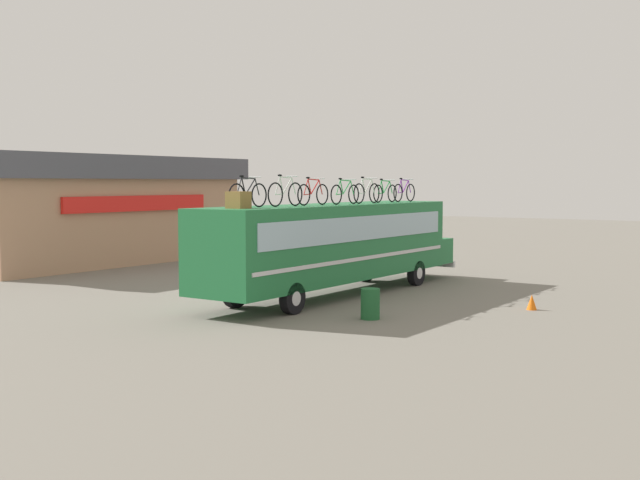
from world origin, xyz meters
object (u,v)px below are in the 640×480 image
object	(u,v)px
rooftop_bicycle_5	(367,192)
trash_bin	(370,304)
rooftop_bicycle_3	(313,193)
traffic_cone	(532,302)
rooftop_bicycle_2	(285,193)
bus	(335,242)
rooftop_bicycle_1	(248,194)
rooftop_bicycle_4	(345,193)
luggage_bag_1	(238,200)
rooftop_bicycle_6	(385,192)
rooftop_bicycle_7	(404,192)

from	to	relation	value
rooftop_bicycle_5	trash_bin	bearing A→B (deg)	-147.91
rooftop_bicycle_3	traffic_cone	size ratio (longest dim) A/B	3.74
rooftop_bicycle_2	rooftop_bicycle_3	world-z (taller)	rooftop_bicycle_2
rooftop_bicycle_5	bus	bearing A→B (deg)	164.42
bus	rooftop_bicycle_1	bearing A→B (deg)	178.74
rooftop_bicycle_2	rooftop_bicycle_4	world-z (taller)	rooftop_bicycle_2
luggage_bag_1	rooftop_bicycle_6	xyz separation A→B (m)	(8.11, -0.11, 0.13)
rooftop_bicycle_5	rooftop_bicycle_6	size ratio (longest dim) A/B	1.02
rooftop_bicycle_7	luggage_bag_1	bearing A→B (deg)	179.07
luggage_bag_1	traffic_cone	distance (m)	9.25
rooftop_bicycle_3	rooftop_bicycle_6	world-z (taller)	rooftop_bicycle_3
bus	traffic_cone	distance (m)	6.75
rooftop_bicycle_4	trash_bin	world-z (taller)	rooftop_bicycle_4
rooftop_bicycle_6	trash_bin	xyz separation A→B (m)	(-6.32, -3.14, -3.01)
rooftop_bicycle_2	rooftop_bicycle_3	size ratio (longest dim) A/B	1.02
rooftop_bicycle_6	trash_bin	bearing A→B (deg)	-153.60
rooftop_bicycle_2	rooftop_bicycle_6	xyz separation A→B (m)	(5.92, -0.10, -0.04)
rooftop_bicycle_3	trash_bin	size ratio (longest dim) A/B	1.99
rooftop_bicycle_7	rooftop_bicycle_3	bearing A→B (deg)	178.42
rooftop_bicycle_4	rooftop_bicycle_1	bearing A→B (deg)	173.92
rooftop_bicycle_6	rooftop_bicycle_7	distance (m)	1.39
rooftop_bicycle_7	rooftop_bicycle_4	bearing A→B (deg)	-178.49
rooftop_bicycle_5	luggage_bag_1	bearing A→B (deg)	177.58
rooftop_bicycle_7	trash_bin	bearing A→B (deg)	-158.13
rooftop_bicycle_3	rooftop_bicycle_6	distance (m)	4.43
rooftop_bicycle_2	rooftop_bicycle_5	bearing A→B (deg)	-3.54
bus	rooftop_bicycle_7	size ratio (longest dim) A/B	7.90
bus	luggage_bag_1	distance (m)	5.37
luggage_bag_1	rooftop_bicycle_5	bearing A→B (deg)	-2.42
luggage_bag_1	rooftop_bicycle_5	size ratio (longest dim) A/B	0.32
rooftop_bicycle_2	traffic_cone	bearing A→B (deg)	-59.88
bus	rooftop_bicycle_3	size ratio (longest dim) A/B	7.71
rooftop_bicycle_2	rooftop_bicycle_7	size ratio (longest dim) A/B	1.04
rooftop_bicycle_3	rooftop_bicycle_5	distance (m)	2.86
rooftop_bicycle_5	rooftop_bicycle_7	world-z (taller)	rooftop_bicycle_5
luggage_bag_1	bus	bearing A→B (deg)	1.22
rooftop_bicycle_1	rooftop_bicycle_6	size ratio (longest dim) A/B	1.02
trash_bin	rooftop_bicycle_1	bearing A→B (deg)	107.89
rooftop_bicycle_6	traffic_cone	bearing A→B (deg)	-109.26
luggage_bag_1	trash_bin	distance (m)	4.70
bus	rooftop_bicycle_5	world-z (taller)	rooftop_bicycle_5
rooftop_bicycle_4	rooftop_bicycle_2	bearing A→B (deg)	174.96
bus	trash_bin	bearing A→B (deg)	-134.98
rooftop_bicycle_4	traffic_cone	distance (m)	6.98
rooftop_bicycle_5	traffic_cone	distance (m)	6.96
rooftop_bicycle_7	traffic_cone	xyz separation A→B (m)	(-3.59, -6.26, -3.22)
rooftop_bicycle_3	rooftop_bicycle_4	xyz separation A→B (m)	(1.46, -0.28, -0.01)
rooftop_bicycle_5	rooftop_bicycle_6	world-z (taller)	rooftop_bicycle_5
rooftop_bicycle_3	rooftop_bicycle_7	bearing A→B (deg)	-1.58
bus	luggage_bag_1	bearing A→B (deg)	-178.78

